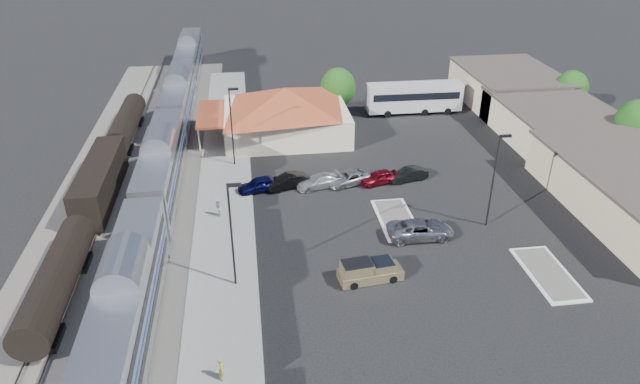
{
  "coord_description": "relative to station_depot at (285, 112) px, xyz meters",
  "views": [
    {
      "loc": [
        -9.31,
        -42.5,
        27.64
      ],
      "look_at": [
        -3.06,
        3.3,
        2.8
      ],
      "focal_mm": 32.0,
      "sensor_mm": 36.0,
      "label": 1
    }
  ],
  "objects": [
    {
      "name": "coach_bus",
      "position": [
        18.05,
        5.67,
        -0.74
      ],
      "size": [
        12.96,
        2.99,
        4.15
      ],
      "rotation": [
        0.0,
        0.0,
        1.56
      ],
      "color": "white",
      "rests_on": "ground"
    },
    {
      "name": "pickup_truck",
      "position": [
        4.16,
        -30.7,
        -2.3
      ],
      "size": [
        5.24,
        2.42,
        1.75
      ],
      "rotation": [
        0.0,
        0.0,
        1.69
      ],
      "color": "tan",
      "rests_on": "ground"
    },
    {
      "name": "parked_car_f",
      "position": [
        11.83,
        -14.17,
        -2.43
      ],
      "size": [
        4.46,
        2.45,
        1.39
      ],
      "primitive_type": "imported",
      "rotation": [
        0.0,
        0.0,
        -1.33
      ],
      "color": "black",
      "rests_on": "ground"
    },
    {
      "name": "tree_east_b",
      "position": [
        38.56,
        -12.0,
        1.09
      ],
      "size": [
        4.94,
        4.94,
        6.96
      ],
      "color": "#382314",
      "rests_on": "ground"
    },
    {
      "name": "passenger_train",
      "position": [
        -13.44,
        -13.79,
        -0.26
      ],
      "size": [
        3.0,
        104.0,
        5.55
      ],
      "color": "silver",
      "rests_on": "ground"
    },
    {
      "name": "traffic_island_south",
      "position": [
        8.56,
        -22.0,
        -3.03
      ],
      "size": [
        3.3,
        7.5,
        0.21
      ],
      "color": "silver",
      "rests_on": "ground"
    },
    {
      "name": "person_b",
      "position": [
        -7.99,
        -19.36,
        -2.09
      ],
      "size": [
        0.81,
        0.95,
        1.72
      ],
      "primitive_type": "imported",
      "rotation": [
        0.0,
        0.0,
        -1.35
      ],
      "color": "silver",
      "rests_on": "platform"
    },
    {
      "name": "buildings_east",
      "position": [
        32.56,
        -9.72,
        -0.86
      ],
      "size": [
        14.4,
        51.4,
        4.8
      ],
      "color": "#C6B28C",
      "rests_on": "ground"
    },
    {
      "name": "station_depot",
      "position": [
        0.0,
        0.0,
        0.0
      ],
      "size": [
        18.35,
        12.24,
        6.2
      ],
      "color": "#C6B791",
      "rests_on": "ground"
    },
    {
      "name": "lamp_plat_s",
      "position": [
        -6.34,
        -30.0,
        2.21
      ],
      "size": [
        1.08,
        0.25,
        9.0
      ],
      "color": "black",
      "rests_on": "ground"
    },
    {
      "name": "parked_car_b",
      "position": [
        -0.97,
        -14.17,
        -2.38
      ],
      "size": [
        4.85,
        2.89,
        1.51
      ],
      "primitive_type": "imported",
      "rotation": [
        0.0,
        0.0,
        -1.27
      ],
      "color": "black",
      "rests_on": "ground"
    },
    {
      "name": "freight_cars",
      "position": [
        -19.44,
        -14.24,
        -1.21
      ],
      "size": [
        2.8,
        46.0,
        4.0
      ],
      "color": "black",
      "rests_on": "ground"
    },
    {
      "name": "tree_east_c",
      "position": [
        38.56,
        2.0,
        0.63
      ],
      "size": [
        4.41,
        4.41,
        6.21
      ],
      "color": "#382314",
      "rests_on": "ground"
    },
    {
      "name": "person_a",
      "position": [
        -7.32,
        -39.78,
        -2.12
      ],
      "size": [
        0.41,
        0.61,
        1.65
      ],
      "primitive_type": "imported",
      "rotation": [
        0.0,
        0.0,
        1.59
      ],
      "color": "gold",
      "rests_on": "platform"
    },
    {
      "name": "platform",
      "position": [
        -7.44,
        -18.0,
        -3.04
      ],
      "size": [
        5.5,
        92.0,
        0.18
      ],
      "primitive_type": "cube",
      "color": "gray",
      "rests_on": "ground"
    },
    {
      "name": "suv",
      "position": [
        9.91,
        -25.2,
        -2.3
      ],
      "size": [
        6.0,
        2.86,
        1.65
      ],
      "primitive_type": "imported",
      "rotation": [
        0.0,
        0.0,
        1.55
      ],
      "color": "#96979D",
      "rests_on": "ground"
    },
    {
      "name": "traffic_island_north",
      "position": [
        18.56,
        -32.0,
        -3.03
      ],
      "size": [
        3.3,
        7.5,
        0.21
      ],
      "color": "silver",
      "rests_on": "ground"
    },
    {
      "name": "lamp_lot",
      "position": [
        16.66,
        -24.0,
        2.21
      ],
      "size": [
        1.08,
        0.25,
        9.0
      ],
      "color": "black",
      "rests_on": "ground"
    },
    {
      "name": "parked_car_c",
      "position": [
        2.23,
        -14.47,
        -2.44
      ],
      "size": [
        5.07,
        3.04,
        1.37
      ],
      "primitive_type": "imported",
      "rotation": [
        0.0,
        0.0,
        -1.32
      ],
      "color": "silver",
      "rests_on": "ground"
    },
    {
      "name": "railbed",
      "position": [
        -16.44,
        -16.0,
        -3.07
      ],
      "size": [
        16.0,
        100.0,
        0.12
      ],
      "primitive_type": "cube",
      "color": "#4C4944",
      "rests_on": "ground"
    },
    {
      "name": "lamp_plat_n",
      "position": [
        -6.34,
        -8.0,
        2.21
      ],
      "size": [
        1.08,
        0.25,
        9.0
      ],
      "color": "black",
      "rests_on": "ground"
    },
    {
      "name": "parked_car_a",
      "position": [
        -3.94,
        -14.47,
        -2.38
      ],
      "size": [
        4.73,
        2.93,
        1.5
      ],
      "primitive_type": "imported",
      "rotation": [
        0.0,
        0.0,
        -1.29
      ],
      "color": "#0C0E3D",
      "rests_on": "ground"
    },
    {
      "name": "parked_car_e",
      "position": [
        8.63,
        -14.47,
        -2.4
      ],
      "size": [
        4.58,
        2.67,
        1.46
      ],
      "primitive_type": "imported",
      "rotation": [
        0.0,
        0.0,
        -1.34
      ],
      "color": "maroon",
      "rests_on": "ground"
    },
    {
      "name": "ground",
      "position": [
        4.56,
        -24.0,
        -3.13
      ],
      "size": [
        280.0,
        280.0,
        0.0
      ],
      "primitive_type": "plane",
      "color": "black",
      "rests_on": "ground"
    },
    {
      "name": "tree_depot",
      "position": [
        7.56,
        6.0,
        0.89
      ],
      "size": [
        4.71,
        4.71,
        6.63
      ],
      "color": "#382314",
      "rests_on": "ground"
    },
    {
      "name": "parked_car_d",
      "position": [
        5.43,
        -14.17,
        -2.46
      ],
      "size": [
        5.33,
        3.7,
        1.35
      ],
      "primitive_type": "imported",
      "rotation": [
        0.0,
        0.0,
        -1.24
      ],
      "color": "#9C9FA5",
      "rests_on": "ground"
    }
  ]
}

